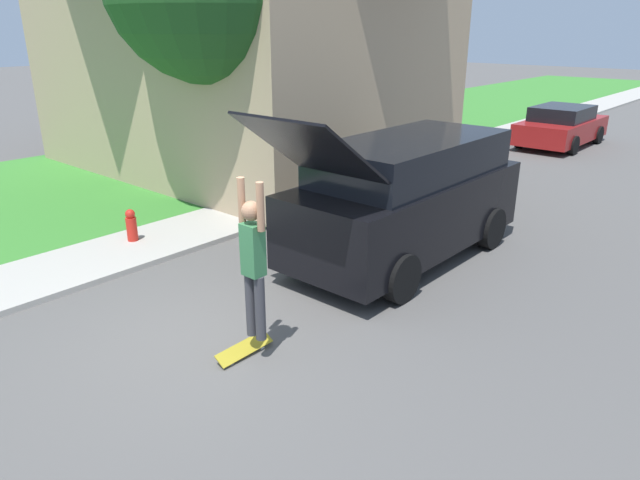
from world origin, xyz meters
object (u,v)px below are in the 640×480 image
(suv_parked, at_px, (407,197))
(skateboard, at_px, (244,349))
(skateboarder, at_px, (253,259))
(fire_hydrant, at_px, (131,225))
(car_down_street, at_px, (561,126))

(suv_parked, bearing_deg, skateboard, -85.63)
(skateboarder, relative_size, fire_hydrant, 3.26)
(skateboarder, xyz_separation_m, fire_hydrant, (-4.69, 1.11, -0.94))
(skateboarder, bearing_deg, car_down_street, 97.47)
(suv_parked, bearing_deg, fire_hydrant, -145.48)
(suv_parked, relative_size, car_down_street, 1.32)
(skateboarder, distance_m, fire_hydrant, 4.91)
(fire_hydrant, bearing_deg, skateboard, -14.85)
(suv_parked, xyz_separation_m, car_down_street, (-1.69, 12.34, -0.46))
(suv_parked, height_order, skateboard, suv_parked)
(skateboarder, height_order, fire_hydrant, skateboarder)
(skateboarder, xyz_separation_m, skateboard, (-0.15, -0.09, -1.25))
(suv_parked, relative_size, fire_hydrant, 9.07)
(car_down_street, bearing_deg, fire_hydrant, -99.47)
(skateboarder, distance_m, skateboard, 1.26)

